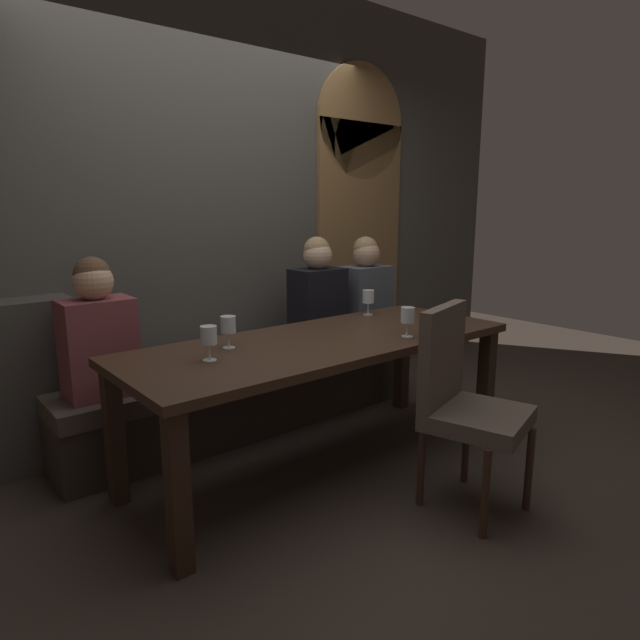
# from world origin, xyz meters

# --- Properties ---
(ground) EXTENTS (9.00, 9.00, 0.00)m
(ground) POSITION_xyz_m (0.00, 0.00, 0.00)
(ground) COLOR #382D26
(back_wall_tiled) EXTENTS (6.00, 0.12, 3.00)m
(back_wall_tiled) POSITION_xyz_m (0.00, 1.22, 1.50)
(back_wall_tiled) COLOR #4C4944
(back_wall_tiled) RESTS_ON ground
(arched_door) EXTENTS (0.90, 0.05, 2.55)m
(arched_door) POSITION_xyz_m (1.35, 1.15, 1.36)
(arched_door) COLOR olive
(arched_door) RESTS_ON ground
(dining_table) EXTENTS (2.20, 0.84, 0.74)m
(dining_table) POSITION_xyz_m (0.00, 0.00, 0.65)
(dining_table) COLOR #342217
(dining_table) RESTS_ON ground
(banquette_bench) EXTENTS (2.50, 0.44, 0.45)m
(banquette_bench) POSITION_xyz_m (0.00, 0.70, 0.23)
(banquette_bench) COLOR #312A23
(banquette_bench) RESTS_ON ground
(chair_near_side) EXTENTS (0.55, 0.55, 0.98)m
(chair_near_side) POSITION_xyz_m (0.26, -0.72, 0.56)
(chair_near_side) COLOR #3D281C
(chair_near_side) RESTS_ON ground
(diner_redhead) EXTENTS (0.36, 0.24, 0.74)m
(diner_redhead) POSITION_xyz_m (-0.97, 0.68, 0.80)
(diner_redhead) COLOR brown
(diner_redhead) RESTS_ON banquette_bench
(diner_bearded) EXTENTS (0.36, 0.24, 0.78)m
(diner_bearded) POSITION_xyz_m (0.54, 0.71, 0.82)
(diner_bearded) COLOR black
(diner_bearded) RESTS_ON banquette_bench
(diner_far_end) EXTENTS (0.36, 0.24, 0.77)m
(diner_far_end) POSITION_xyz_m (1.00, 0.70, 0.81)
(diner_far_end) COLOR #4C515B
(diner_far_end) RESTS_ON banquette_bench
(wine_glass_end_left) EXTENTS (0.08, 0.08, 0.16)m
(wine_glass_end_left) POSITION_xyz_m (-0.50, 0.15, 0.86)
(wine_glass_end_left) COLOR silver
(wine_glass_end_left) RESTS_ON dining_table
(wine_glass_far_left) EXTENTS (0.08, 0.08, 0.16)m
(wine_glass_far_left) POSITION_xyz_m (0.65, 0.32, 0.85)
(wine_glass_far_left) COLOR silver
(wine_glass_far_left) RESTS_ON dining_table
(wine_glass_near_left) EXTENTS (0.08, 0.08, 0.16)m
(wine_glass_near_left) POSITION_xyz_m (-0.68, 0.01, 0.85)
(wine_glass_near_left) COLOR silver
(wine_glass_near_left) RESTS_ON dining_table
(wine_glass_center_back) EXTENTS (0.08, 0.08, 0.16)m
(wine_glass_center_back) POSITION_xyz_m (0.38, -0.26, 0.86)
(wine_glass_center_back) COLOR silver
(wine_glass_center_back) RESTS_ON dining_table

